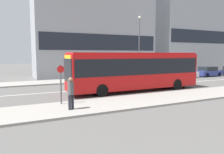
# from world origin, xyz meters

# --- Properties ---
(ground_plane) EXTENTS (120.00, 120.00, 0.00)m
(ground_plane) POSITION_xyz_m (0.00, 0.00, 0.00)
(ground_plane) COLOR #595654
(sidewalk_near) EXTENTS (44.00, 3.50, 0.13)m
(sidewalk_near) POSITION_xyz_m (0.00, -6.25, 0.07)
(sidewalk_near) COLOR gray
(sidewalk_near) RESTS_ON ground_plane
(sidewalk_far) EXTENTS (44.00, 3.50, 0.13)m
(sidewalk_far) POSITION_xyz_m (0.00, 6.25, 0.07)
(sidewalk_far) COLOR gray
(sidewalk_far) RESTS_ON ground_plane
(lane_centerline) EXTENTS (41.80, 0.16, 0.01)m
(lane_centerline) POSITION_xyz_m (0.00, 0.00, 0.00)
(lane_centerline) COLOR silver
(lane_centerline) RESTS_ON ground_plane
(apartment_block_left_tower) EXTENTS (17.71, 4.98, 17.45)m
(apartment_block_left_tower) POSITION_xyz_m (5.06, 11.95, 8.72)
(apartment_block_left_tower) COLOR #9EA3A8
(apartment_block_left_tower) RESTS_ON ground_plane
(apartment_block_right_tower) EXTENTS (13.54, 4.24, 22.61)m
(apartment_block_right_tower) POSITION_xyz_m (23.57, 11.58, 11.30)
(apartment_block_right_tower) COLOR #9EA3A8
(apartment_block_right_tower) RESTS_ON ground_plane
(city_bus) EXTENTS (11.83, 2.47, 3.30)m
(city_bus) POSITION_xyz_m (2.87, -2.41, 1.90)
(city_bus) COLOR red
(city_bus) RESTS_ON ground_plane
(parked_car_0) EXTENTS (4.15, 1.87, 1.34)m
(parked_car_0) POSITION_xyz_m (13.87, 3.46, 0.63)
(parked_car_0) COLOR silver
(parked_car_0) RESTS_ON ground_plane
(parked_car_1) EXTENTS (3.95, 1.84, 1.42)m
(parked_car_1) POSITION_xyz_m (18.88, 3.55, 0.66)
(parked_car_1) COLOR navy
(parked_car_1) RESTS_ON ground_plane
(pedestrian_near_stop) EXTENTS (0.34, 0.34, 1.79)m
(pedestrian_near_stop) POSITION_xyz_m (-4.01, -6.70, 1.15)
(pedestrian_near_stop) COLOR #23232D
(pedestrian_near_stop) RESTS_ON sidewalk_near
(bus_stop_sign) EXTENTS (0.44, 0.12, 2.41)m
(bus_stop_sign) POSITION_xyz_m (-4.19, -5.13, 1.55)
(bus_stop_sign) COLOR #4C4C51
(bus_stop_sign) RESTS_ON sidewalk_near
(street_lamp) EXTENTS (0.36, 0.36, 7.87)m
(street_lamp) POSITION_xyz_m (8.47, 5.64, 4.85)
(street_lamp) COLOR #4C4C51
(street_lamp) RESTS_ON sidewalk_far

